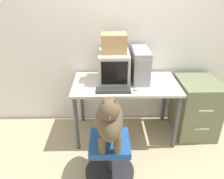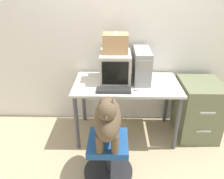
{
  "view_description": "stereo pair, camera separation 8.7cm",
  "coord_description": "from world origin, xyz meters",
  "views": [
    {
      "loc": [
        -0.22,
        -2.12,
        1.93
      ],
      "look_at": [
        -0.18,
        0.04,
        0.84
      ],
      "focal_mm": 35.0,
      "sensor_mm": 36.0,
      "label": 1
    },
    {
      "loc": [
        -0.13,
        -2.12,
        1.93
      ],
      "look_at": [
        -0.18,
        0.04,
        0.84
      ],
      "focal_mm": 35.0,
      "sensor_mm": 36.0,
      "label": 2
    }
  ],
  "objects": [
    {
      "name": "dog",
      "position": [
        -0.21,
        -0.4,
        0.76
      ],
      "size": [
        0.26,
        0.57,
        0.58
      ],
      "color": "brown",
      "rests_on": "office_chair"
    },
    {
      "name": "computer_mouse",
      "position": [
        0.11,
        0.15,
        0.79
      ],
      "size": [
        0.07,
        0.04,
        0.03
      ],
      "color": "silver",
      "rests_on": "desk"
    },
    {
      "name": "wall_back",
      "position": [
        0.0,
        0.78,
        1.3
      ],
      "size": [
        8.0,
        0.05,
        2.6
      ],
      "color": "white",
      "rests_on": "ground_plane"
    },
    {
      "name": "keyboard",
      "position": [
        -0.16,
        0.13,
        0.79
      ],
      "size": [
        0.4,
        0.15,
        0.03
      ],
      "color": "#2D2D2D",
      "rests_on": "desk"
    },
    {
      "name": "filing_cabinet",
      "position": [
        0.96,
        0.39,
        0.38
      ],
      "size": [
        0.51,
        0.61,
        0.77
      ],
      "color": "#6B7251",
      "rests_on": "ground_plane"
    },
    {
      "name": "cardboard_box",
      "position": [
        -0.14,
        0.46,
        1.25
      ],
      "size": [
        0.3,
        0.22,
        0.23
      ],
      "color": "tan",
      "rests_on": "crt_monitor"
    },
    {
      "name": "desk",
      "position": [
        0.0,
        0.36,
        0.68
      ],
      "size": [
        1.31,
        0.71,
        0.77
      ],
      "color": "beige",
      "rests_on": "ground_plane"
    },
    {
      "name": "pc_tower",
      "position": [
        0.19,
        0.46,
        0.97
      ],
      "size": [
        0.2,
        0.48,
        0.4
      ],
      "color": "#99999E",
      "rests_on": "desk"
    },
    {
      "name": "office_chair",
      "position": [
        -0.21,
        -0.36,
        0.23
      ],
      "size": [
        0.54,
        0.54,
        0.46
      ],
      "color": "#262628",
      "rests_on": "ground_plane"
    },
    {
      "name": "crt_monitor",
      "position": [
        -0.14,
        0.45,
        0.95
      ],
      "size": [
        0.38,
        0.45,
        0.36
      ],
      "color": "beige",
      "rests_on": "desk"
    },
    {
      "name": "ground_plane",
      "position": [
        0.0,
        0.0,
        0.0
      ],
      "size": [
        12.0,
        12.0,
        0.0
      ],
      "primitive_type": "plane",
      "color": "tan"
    }
  ]
}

